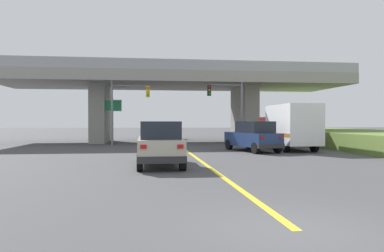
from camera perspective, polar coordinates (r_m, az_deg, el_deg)
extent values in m
plane|color=#424244|center=(36.34, -2.83, -2.46)|extent=(160.00, 160.00, 0.00)
cube|color=gray|center=(36.50, -2.83, 6.98)|extent=(33.25, 9.80, 0.99)
cube|color=gray|center=(36.45, -14.12, 1.85)|extent=(1.41, 5.88, 5.50)
cube|color=gray|center=(37.52, 8.13, 1.84)|extent=(1.41, 5.88, 5.50)
cube|color=#9EA0A5|center=(31.93, -2.17, 9.59)|extent=(33.25, 0.20, 0.90)
cube|color=#9EA0A5|center=(41.31, -3.34, 7.57)|extent=(33.25, 0.20, 0.90)
cube|color=yellow|center=(20.08, 0.76, -5.03)|extent=(0.20, 26.81, 0.01)
cube|color=#B7B29E|center=(16.70, -5.04, -3.43)|extent=(1.93, 4.63, 0.90)
cube|color=#1E232D|center=(16.31, -5.00, -0.61)|extent=(1.70, 2.54, 0.76)
cube|color=#2D2D30|center=(14.47, -4.70, -5.30)|extent=(1.97, 0.20, 0.28)
cube|color=red|center=(14.34, -7.59, -3.24)|extent=(0.24, 0.06, 0.16)
cube|color=red|center=(14.41, -1.81, -3.21)|extent=(0.24, 0.06, 0.16)
cylinder|color=black|center=(18.48, -7.94, -4.43)|extent=(0.26, 0.72, 0.72)
cylinder|color=black|center=(18.54, -2.57, -4.41)|extent=(0.26, 0.72, 0.72)
cylinder|color=black|center=(14.97, -8.12, -5.65)|extent=(0.26, 0.72, 0.72)
cylinder|color=black|center=(15.05, -1.47, -5.61)|extent=(0.26, 0.72, 0.72)
cube|color=navy|center=(24.98, 9.36, -2.06)|extent=(2.88, 5.06, 0.90)
cube|color=#1E232D|center=(24.64, 9.78, -0.17)|extent=(2.17, 2.92, 0.76)
cube|color=#2D2D30|center=(23.01, 12.27, -3.08)|extent=(1.85, 0.63, 0.28)
cube|color=red|center=(22.55, 10.91, -1.80)|extent=(0.25, 0.11, 0.16)
cube|color=red|center=(23.30, 13.77, -1.73)|extent=(0.25, 0.11, 0.16)
cylinder|color=black|center=(26.23, 5.81, -2.90)|extent=(0.42, 0.76, 0.72)
cylinder|color=black|center=(26.99, 8.89, -2.81)|extent=(0.42, 0.76, 0.72)
cylinder|color=black|center=(23.01, 9.89, -3.42)|extent=(0.42, 0.76, 0.72)
cylinder|color=black|center=(23.88, 13.25, -3.28)|extent=(0.42, 0.76, 0.72)
cube|color=red|center=(29.26, 12.92, -0.50)|extent=(2.20, 2.00, 1.90)
cube|color=white|center=(26.12, 15.46, 0.24)|extent=(2.31, 4.73, 2.72)
cube|color=#B26619|center=(26.14, 15.45, -1.25)|extent=(2.33, 4.63, 0.24)
cylinder|color=black|center=(28.97, 11.05, -2.39)|extent=(0.30, 0.90, 0.90)
cylinder|color=black|center=(29.66, 14.73, -2.33)|extent=(0.30, 0.90, 0.90)
cylinder|color=black|center=(24.70, 14.36, -2.94)|extent=(0.30, 0.90, 0.90)
cylinder|color=black|center=(25.50, 18.55, -2.84)|extent=(0.30, 0.90, 0.90)
cube|color=black|center=(42.63, -3.96, -0.90)|extent=(1.87, 4.63, 0.90)
cube|color=#1E232D|center=(42.27, -3.94, 0.21)|extent=(1.65, 2.55, 0.76)
cube|color=#2D2D30|center=(40.38, -3.78, -1.43)|extent=(1.91, 0.20, 0.28)
cube|color=red|center=(40.26, -4.77, -0.68)|extent=(0.24, 0.06, 0.16)
cube|color=red|center=(40.34, -2.78, -0.68)|extent=(0.24, 0.06, 0.16)
cylinder|color=black|center=(44.37, -5.17, -1.42)|extent=(0.26, 0.72, 0.72)
cylinder|color=black|center=(44.46, -3.01, -1.41)|extent=(0.26, 0.72, 0.72)
cylinder|color=black|center=(40.84, -4.99, -1.60)|extent=(0.26, 0.72, 0.72)
cylinder|color=black|center=(40.94, -2.65, -1.59)|extent=(0.26, 0.72, 0.72)
cylinder|color=slate|center=(32.60, 7.77, 2.33)|extent=(0.18, 0.18, 5.87)
cylinder|color=slate|center=(32.39, 5.26, 6.39)|extent=(2.93, 0.12, 0.12)
cube|color=black|center=(32.07, 2.69, 5.59)|extent=(0.32, 0.26, 0.96)
sphere|color=red|center=(31.95, 2.74, 6.15)|extent=(0.16, 0.16, 0.16)
sphere|color=gold|center=(31.92, 2.74, 5.61)|extent=(0.16, 0.16, 0.16)
sphere|color=green|center=(31.90, 2.74, 5.08)|extent=(0.16, 0.16, 0.16)
cylinder|color=slate|center=(31.85, -12.40, 2.44)|extent=(0.18, 0.18, 5.96)
cylinder|color=slate|center=(31.88, -9.66, 6.21)|extent=(3.05, 0.12, 0.12)
cube|color=gold|center=(31.81, -6.90, 5.36)|extent=(0.32, 0.26, 0.96)
sphere|color=red|center=(31.69, -6.90, 5.92)|extent=(0.16, 0.16, 0.16)
sphere|color=gold|center=(31.66, -6.90, 5.38)|extent=(0.16, 0.16, 0.16)
sphere|color=green|center=(31.64, -6.90, 4.84)|extent=(0.16, 0.16, 0.16)
cylinder|color=slate|center=(33.75, -12.30, 0.79)|extent=(0.14, 0.14, 4.13)
cube|color=#197242|center=(33.73, -12.32, 3.15)|extent=(1.57, 0.08, 0.96)
cube|color=white|center=(33.72, -12.32, 3.15)|extent=(1.65, 0.04, 1.04)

